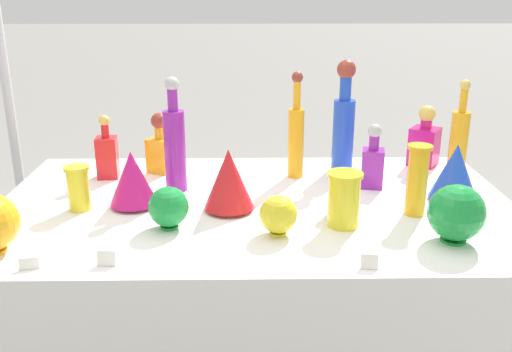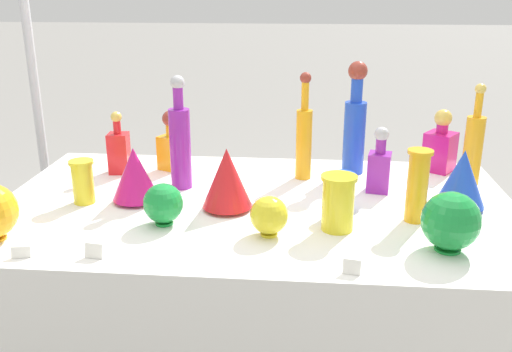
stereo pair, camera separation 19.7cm
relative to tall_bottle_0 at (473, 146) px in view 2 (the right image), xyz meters
The scene contains 25 objects.
display_table 0.88m from the tall_bottle_0, 158.54° to the right, with size 1.81×1.08×0.76m.
tall_bottle_0 is the anchor object (origin of this frame).
tall_bottle_1 0.45m from the tall_bottle_0, 167.54° to the left, with size 0.09×0.09×0.45m.
tall_bottle_2 0.64m from the tall_bottle_0, behind, with size 0.06×0.06×0.42m.
tall_bottle_3 1.10m from the tall_bottle_0, behind, with size 0.08×0.08×0.42m.
square_decanter_0 0.38m from the tall_bottle_0, 161.97° to the right, with size 0.09×0.09×0.24m.
square_decanter_1 1.38m from the tall_bottle_0, behind, with size 0.08×0.08×0.25m.
square_decanter_2 1.18m from the tall_bottle_0, behind, with size 0.12×0.12×0.25m.
square_decanter_3 0.18m from the tall_bottle_0, 119.07° to the left, with size 0.15×0.15×0.26m.
slender_vase_0 0.61m from the tall_bottle_0, 145.72° to the right, with size 0.08×0.08×0.14m.
slender_vase_1 0.47m from the tall_bottle_0, 125.06° to the right, with size 0.08×0.08×0.24m.
slender_vase_2 1.44m from the tall_bottle_0, 166.82° to the right, with size 0.08×0.08×0.15m.
slender_vase_3 0.71m from the tall_bottle_0, 137.70° to the right, with size 0.11×0.11×0.18m.
fluted_vase_0 0.96m from the tall_bottle_0, 158.95° to the right, with size 0.17×0.17×0.22m.
fluted_vase_1 0.29m from the tall_bottle_0, 111.02° to the right, with size 0.17×0.17×0.21m.
fluted_vase_2 1.26m from the tall_bottle_0, 166.15° to the right, with size 0.16×0.16×0.20m.
round_bowl_0 1.18m from the tall_bottle_0, 155.62° to the right, with size 0.13×0.13×0.14m.
round_bowl_1 0.92m from the tall_bottle_0, 143.60° to the right, with size 0.12×0.12×0.13m.
round_bowl_3 0.64m from the tall_bottle_0, 109.56° to the right, with size 0.17×0.17×0.18m.
price_tag_left 1.43m from the tall_bottle_0, 148.79° to the right, with size 0.05×0.01×0.04m, color white.
price_tag_center 1.61m from the tall_bottle_0, 152.06° to the right, with size 0.05×0.01×0.03m, color white.
price_tag_right 0.92m from the tall_bottle_0, 123.12° to the right, with size 0.05×0.01×0.04m, color white.
cardboard_box_behind_left 1.49m from the tall_bottle_0, 132.20° to the left, with size 0.55×0.44×0.44m.
cardboard_box_behind_right 1.29m from the tall_bottle_0, 117.04° to the left, with size 0.53×0.50×0.37m.
canopy_pole 2.00m from the tall_bottle_0, 166.22° to the left, with size 0.18×0.18×2.78m.
Camera 2 is at (0.17, -1.86, 1.50)m, focal length 40.00 mm.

